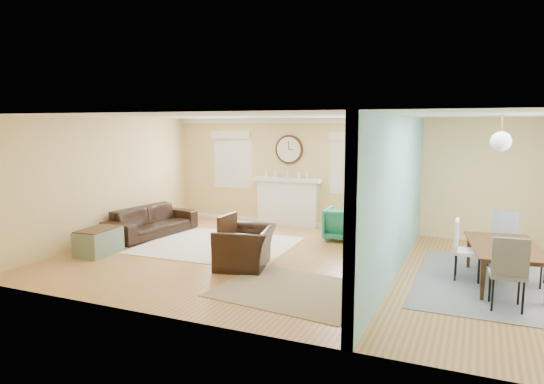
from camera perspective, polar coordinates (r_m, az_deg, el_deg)
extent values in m
plane|color=olive|center=(8.72, 4.10, -8.38)|extent=(9.00, 9.00, 0.00)
cube|color=#E1BD79|center=(11.30, 9.18, 2.03)|extent=(9.00, 0.02, 2.60)
cube|color=#E1BD79|center=(5.73, -5.71, -3.67)|extent=(9.00, 0.02, 2.60)
cube|color=#E1BD79|center=(10.78, -19.05, 1.40)|extent=(0.02, 6.00, 2.60)
cube|color=white|center=(8.37, 4.28, 8.97)|extent=(9.00, 6.00, 0.02)
cube|color=#E1BD79|center=(9.46, 15.62, 0.69)|extent=(0.12, 3.20, 2.60)
cube|color=#E1BD79|center=(5.67, 10.25, -3.90)|extent=(0.12, 1.00, 2.60)
cube|color=#E1BD79|center=(6.92, 13.14, 7.33)|extent=(0.12, 1.80, 0.40)
cube|color=white|center=(7.93, 13.50, -2.06)|extent=(0.04, 0.12, 2.20)
cube|color=white|center=(6.20, 10.63, -4.77)|extent=(0.04, 0.12, 2.20)
cube|color=white|center=(6.94, 12.51, 5.70)|extent=(0.04, 1.92, 0.12)
cube|color=#68ABA8|center=(8.08, 14.77, -0.49)|extent=(0.02, 6.00, 2.60)
cube|color=white|center=(11.74, 1.84, -1.34)|extent=(1.50, 0.24, 1.10)
cube|color=white|center=(11.64, 1.80, 1.45)|extent=(1.70, 0.30, 0.08)
cube|color=black|center=(11.84, 2.01, -1.51)|extent=(0.85, 0.02, 0.75)
cube|color=gold|center=(11.76, 1.82, -1.98)|extent=(0.85, 0.02, 0.62)
cylinder|color=#422710|center=(11.69, 2.03, 5.02)|extent=(0.70, 0.06, 0.70)
cylinder|color=silver|center=(11.66, 1.97, 5.02)|extent=(0.60, 0.01, 0.60)
cube|color=black|center=(11.65, 1.96, 5.51)|extent=(0.02, 0.01, 0.20)
cube|color=black|center=(11.63, 2.23, 5.01)|extent=(0.12, 0.01, 0.02)
cube|color=white|center=(12.36, -4.69, 3.77)|extent=(0.90, 0.03, 1.30)
cube|color=white|center=(12.33, -4.75, 3.76)|extent=(1.00, 0.04, 1.40)
cube|color=white|center=(12.27, -4.87, 6.68)|extent=(1.05, 0.10, 0.18)
cube|color=white|center=(11.25, 9.43, 3.27)|extent=(0.90, 0.03, 1.30)
cube|color=white|center=(11.22, 9.39, 3.26)|extent=(1.00, 0.04, 1.40)
cube|color=white|center=(11.15, 9.42, 6.48)|extent=(1.05, 0.10, 0.18)
cylinder|color=gold|center=(7.91, 25.44, 7.19)|extent=(0.02, 0.02, 0.30)
sphere|color=white|center=(7.92, 25.33, 5.38)|extent=(0.30, 0.30, 0.30)
cube|color=white|center=(9.99, -6.38, -6.23)|extent=(3.01, 2.63, 0.02)
cube|color=tan|center=(7.35, 2.53, -11.47)|extent=(2.36, 2.01, 0.01)
cube|color=slate|center=(8.39, 25.70, -9.79)|extent=(2.59, 3.24, 0.01)
imported|color=black|center=(11.10, -13.96, -3.36)|extent=(1.12, 2.26, 0.63)
imported|color=black|center=(8.44, -3.13, -6.50)|extent=(1.14, 1.24, 0.69)
imported|color=#157351|center=(10.44, 8.42, -3.73)|extent=(0.77, 0.80, 0.70)
cube|color=gray|center=(9.80, -19.72, -5.55)|extent=(0.58, 0.89, 0.48)
cube|color=#422710|center=(9.75, -19.79, -4.13)|extent=(0.55, 0.85, 0.02)
cube|color=#A07048|center=(9.60, 13.37, -4.58)|extent=(0.51, 1.53, 0.80)
cube|color=#422710|center=(9.18, 11.29, -4.14)|extent=(0.01, 0.41, 0.22)
cube|color=#422710|center=(9.24, 11.25, -5.78)|extent=(0.01, 0.41, 0.22)
cube|color=#422710|center=(9.62, 11.87, -3.60)|extent=(0.01, 0.41, 0.22)
cube|color=#422710|center=(9.68, 11.82, -5.17)|extent=(0.01, 0.41, 0.22)
cube|color=#422710|center=(10.06, 12.39, -3.11)|extent=(0.01, 0.41, 0.22)
cube|color=#422710|center=(10.12, 12.35, -4.61)|extent=(0.01, 0.41, 0.22)
imported|color=black|center=(9.48, 13.39, -0.40)|extent=(0.24, 1.07, 0.61)
cylinder|color=white|center=(8.57, 11.66, -7.14)|extent=(0.33, 0.33, 0.48)
imported|color=#337F33|center=(8.47, 11.75, -4.21)|extent=(0.48, 0.49, 0.41)
imported|color=#422710|center=(8.31, 25.83, -7.77)|extent=(1.22, 1.90, 0.63)
cube|color=slate|center=(9.31, 25.42, -5.23)|extent=(0.50, 0.50, 0.05)
cube|color=slate|center=(9.26, 25.52, -3.72)|extent=(0.42, 0.14, 0.50)
cylinder|color=black|center=(9.50, 26.53, -6.53)|extent=(0.03, 0.03, 0.42)
cylinder|color=black|center=(9.18, 26.19, -7.01)|extent=(0.03, 0.03, 0.42)
cylinder|color=black|center=(9.56, 24.51, -6.33)|extent=(0.03, 0.03, 0.42)
cylinder|color=black|center=(9.23, 24.10, -6.79)|extent=(0.03, 0.03, 0.42)
cube|color=slate|center=(7.23, 25.93, -8.69)|extent=(0.48, 0.48, 0.05)
cube|color=slate|center=(7.17, 26.06, -6.65)|extent=(0.45, 0.08, 0.53)
cylinder|color=black|center=(7.12, 24.50, -11.03)|extent=(0.03, 0.03, 0.45)
cylinder|color=black|center=(7.46, 24.24, -10.14)|extent=(0.03, 0.03, 0.45)
cylinder|color=black|center=(7.16, 27.44, -11.09)|extent=(0.03, 0.03, 0.45)
cylinder|color=black|center=(7.50, 27.04, -10.21)|extent=(0.03, 0.03, 0.45)
cube|color=white|center=(8.30, 22.06, -6.56)|extent=(0.43, 0.43, 0.05)
cube|color=white|center=(8.24, 22.15, -4.86)|extent=(0.05, 0.42, 0.50)
cylinder|color=black|center=(8.53, 20.84, -7.79)|extent=(0.03, 0.03, 0.42)
cylinder|color=black|center=(8.53, 23.15, -7.92)|extent=(0.03, 0.03, 0.42)
cylinder|color=black|center=(8.20, 20.74, -8.42)|extent=(0.03, 0.03, 0.42)
cylinder|color=black|center=(8.20, 23.16, -8.55)|extent=(0.03, 0.03, 0.42)
cylinder|color=black|center=(8.34, 29.08, -8.69)|extent=(0.03, 0.03, 0.41)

